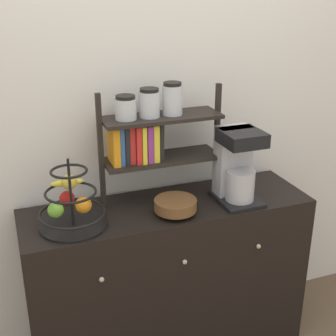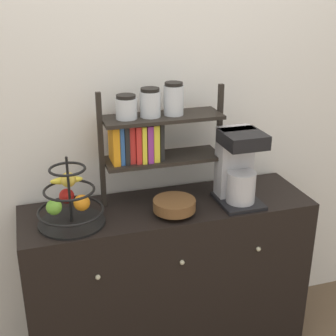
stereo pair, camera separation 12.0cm
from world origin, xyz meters
TOP-DOWN VIEW (x-y plane):
  - wall_back at (0.00, 0.48)m, footprint 7.00×0.05m
  - sideboard at (0.00, 0.22)m, footprint 1.47×0.46m
  - coffee_maker at (0.35, 0.17)m, footprint 0.21×0.25m
  - fruit_stand at (-0.49, 0.18)m, footprint 0.31×0.31m
  - wooden_bowl at (0.00, 0.12)m, footprint 0.21×0.21m
  - shelf_hutch at (-0.07, 0.31)m, footprint 0.63×0.20m

SIDE VIEW (x-z plane):
  - sideboard at x=0.00m, z-range 0.00..0.90m
  - wooden_bowl at x=0.00m, z-range 0.90..0.98m
  - fruit_stand at x=-0.49m, z-range 0.84..1.17m
  - coffee_maker at x=0.35m, z-range 0.90..1.27m
  - shelf_hutch at x=-0.07m, z-range 0.97..1.57m
  - wall_back at x=0.00m, z-range 0.00..2.60m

